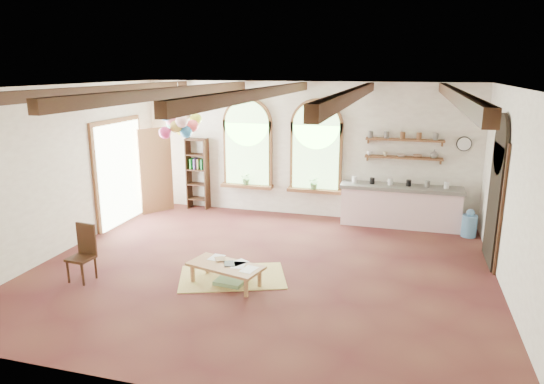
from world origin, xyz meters
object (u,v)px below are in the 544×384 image
(balloon_cluster, at_px, (179,124))
(side_chair, at_px, (83,265))
(kitchen_counter, at_px, (400,206))
(coffee_table, at_px, (225,267))

(balloon_cluster, bearing_deg, side_chair, -97.25)
(kitchen_counter, height_order, coffee_table, kitchen_counter)
(coffee_table, bearing_deg, kitchen_counter, 55.75)
(side_chair, distance_m, balloon_cluster, 3.72)
(coffee_table, height_order, balloon_cluster, balloon_cluster)
(kitchen_counter, relative_size, coffee_table, 1.99)
(kitchen_counter, distance_m, coffee_table, 4.80)
(coffee_table, height_order, side_chair, side_chair)
(kitchen_counter, xyz_separation_m, side_chair, (-5.10, -4.44, -0.20))
(kitchen_counter, distance_m, side_chair, 6.76)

